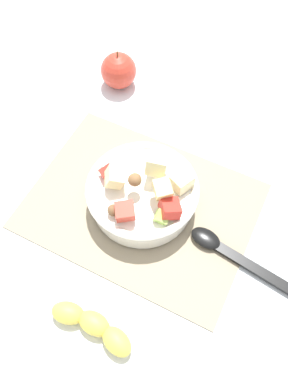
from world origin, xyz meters
TOP-DOWN VIEW (x-y plane):
  - ground_plane at (0.00, 0.00)m, footprint 2.40×2.40m
  - placemat at (0.00, 0.00)m, footprint 0.42×0.31m
  - salad_bowl at (0.00, 0.00)m, footprint 0.21×0.21m
  - serving_spoon at (0.19, -0.02)m, footprint 0.24×0.06m
  - whole_apple at (-0.19, 0.27)m, footprint 0.08×0.08m
  - banana_whole at (0.03, -0.24)m, footprint 0.15×0.05m

SIDE VIEW (x-z plane):
  - ground_plane at x=0.00m, z-range 0.00..0.00m
  - placemat at x=0.00m, z-range 0.00..0.01m
  - serving_spoon at x=0.19m, z-range 0.00..0.02m
  - banana_whole at x=0.03m, z-range 0.00..0.04m
  - whole_apple at x=-0.19m, z-range -0.01..0.09m
  - salad_bowl at x=0.00m, z-range -0.01..0.10m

